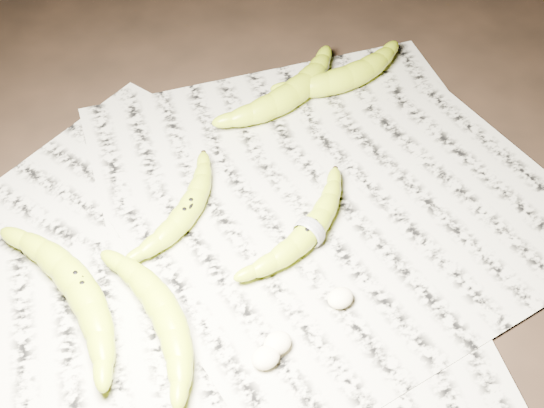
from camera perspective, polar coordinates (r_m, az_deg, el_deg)
ground at (r=0.96m, az=-0.28°, el=-3.78°), size 3.00×3.00×0.00m
newspaper_patch at (r=0.95m, az=-2.39°, el=-3.87°), size 0.90×0.70×0.01m
banana_left_a at (r=0.92m, az=-14.31°, el=-6.04°), size 0.07×0.23×0.04m
banana_left_b at (r=0.88m, az=-8.03°, el=-8.04°), size 0.09×0.20×0.04m
banana_center at (r=0.98m, az=-6.43°, el=-0.43°), size 0.18×0.13×0.03m
banana_taped at (r=0.95m, az=2.82°, el=-2.00°), size 0.20×0.11×0.03m
banana_upper_a at (r=1.13m, az=1.40°, el=8.36°), size 0.22×0.10×0.04m
banana_upper_b at (r=1.17m, az=5.71°, el=9.60°), size 0.20×0.09×0.04m
measuring_tape at (r=0.95m, az=2.82°, el=-2.00°), size 0.02×0.04×0.04m
flesh_chunk_a at (r=0.86m, az=-0.49°, el=-11.35°), size 0.03×0.03×0.02m
flesh_chunk_b at (r=0.86m, az=0.42°, el=-10.29°), size 0.03×0.03×0.02m
flesh_chunk_c at (r=0.90m, az=5.19°, el=-6.91°), size 0.03×0.03×0.02m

